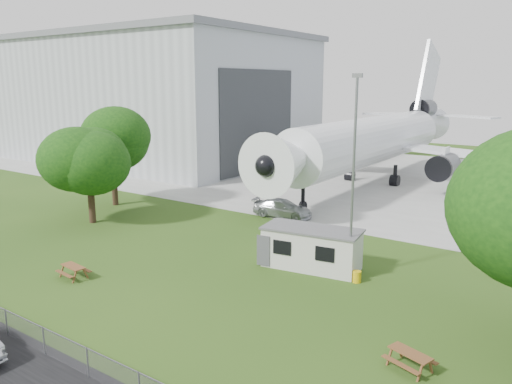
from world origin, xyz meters
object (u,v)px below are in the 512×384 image
Objects in this scene: airliner at (376,138)px; picnic_west at (74,278)px; hangar at (159,97)px; picnic_east at (409,369)px; site_cabin at (312,248)px.

picnic_west is (-3.56, -39.21, -5.27)m from airliner.
hangar reaches higher than airliner.
picnic_west is 1.00× the size of picnic_east.
picnic_east is (8.93, -7.95, -1.31)m from site_cabin.
site_cabin is at bearing -75.72° from airliner.
site_cabin is (43.47, -29.60, -8.09)m from hangar.
airliner is at bearing 131.82° from picnic_east.
site_cabin reaches higher than picnic_east.
hangar reaches higher than site_cabin.
picnic_west is (-11.06, -9.75, -1.31)m from site_cabin.
hangar is at bearing 145.74° from site_cabin.
picnic_east is at bearing -41.66° from site_cabin.
hangar reaches higher than picnic_east.
hangar is 6.22× the size of site_cabin.
airliner is 30.66m from site_cabin.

